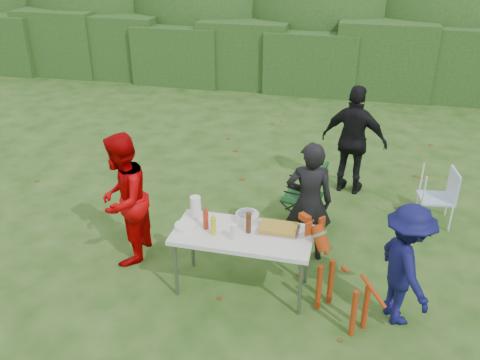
% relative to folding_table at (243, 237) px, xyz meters
% --- Properties ---
extents(ground, '(80.00, 80.00, 0.00)m').
position_rel_folding_table_xyz_m(ground, '(-0.16, 0.06, -0.69)').
color(ground, '#1E4211').
extents(hedge_row, '(22.00, 1.40, 1.70)m').
position_rel_folding_table_xyz_m(hedge_row, '(-0.16, 8.06, 0.16)').
color(hedge_row, '#23471C').
rests_on(hedge_row, ground).
extents(shrub_backdrop, '(20.00, 2.60, 3.20)m').
position_rel_folding_table_xyz_m(shrub_backdrop, '(-0.16, 9.66, 0.91)').
color(shrub_backdrop, '#3D6628').
rests_on(shrub_backdrop, ground).
extents(folding_table, '(1.50, 0.70, 0.74)m').
position_rel_folding_table_xyz_m(folding_table, '(0.00, 0.00, 0.00)').
color(folding_table, silver).
rests_on(folding_table, ground).
extents(person_cook, '(0.61, 0.46, 1.53)m').
position_rel_folding_table_xyz_m(person_cook, '(0.62, 0.80, 0.08)').
color(person_cook, black).
rests_on(person_cook, ground).
extents(person_red_jacket, '(0.67, 0.83, 1.63)m').
position_rel_folding_table_xyz_m(person_red_jacket, '(-1.51, 0.26, 0.13)').
color(person_red_jacket, '#AE0104').
rests_on(person_red_jacket, ground).
extents(person_black_puffy, '(1.05, 0.63, 1.67)m').
position_rel_folding_table_xyz_m(person_black_puffy, '(1.06, 2.71, 0.15)').
color(person_black_puffy, black).
rests_on(person_black_puffy, ground).
extents(child, '(0.80, 0.99, 1.34)m').
position_rel_folding_table_xyz_m(child, '(1.69, -0.09, -0.02)').
color(child, '#0D0F44').
rests_on(child, ground).
extents(dog, '(1.01, 0.95, 0.94)m').
position_rel_folding_table_xyz_m(dog, '(1.11, -0.23, -0.21)').
color(dog, '#91300D').
rests_on(dog, ground).
extents(camping_chair, '(0.65, 0.65, 0.89)m').
position_rel_folding_table_xyz_m(camping_chair, '(0.45, 1.60, -0.24)').
color(camping_chair, '#123A17').
rests_on(camping_chair, ground).
extents(lawn_chair, '(0.53, 0.53, 0.79)m').
position_rel_folding_table_xyz_m(lawn_chair, '(2.23, 2.05, -0.29)').
color(lawn_chair, '#5094DC').
rests_on(lawn_chair, ground).
extents(food_tray, '(0.45, 0.30, 0.02)m').
position_rel_folding_table_xyz_m(food_tray, '(0.36, 0.14, 0.06)').
color(food_tray, '#B7B7BA').
rests_on(food_tray, folding_table).
extents(focaccia_bread, '(0.40, 0.26, 0.04)m').
position_rel_folding_table_xyz_m(focaccia_bread, '(0.36, 0.14, 0.09)').
color(focaccia_bread, '#B9902C').
rests_on(focaccia_bread, food_tray).
extents(mustard_bottle, '(0.06, 0.06, 0.20)m').
position_rel_folding_table_xyz_m(mustard_bottle, '(-0.30, -0.10, 0.15)').
color(mustard_bottle, gold).
rests_on(mustard_bottle, folding_table).
extents(ketchup_bottle, '(0.06, 0.06, 0.22)m').
position_rel_folding_table_xyz_m(ketchup_bottle, '(-0.41, -0.00, 0.16)').
color(ketchup_bottle, '#A02D17').
rests_on(ketchup_bottle, folding_table).
extents(beer_bottle, '(0.06, 0.06, 0.24)m').
position_rel_folding_table_xyz_m(beer_bottle, '(0.06, 0.03, 0.17)').
color(beer_bottle, '#47230F').
rests_on(beer_bottle, folding_table).
extents(paper_towel_roll, '(0.12, 0.12, 0.26)m').
position_rel_folding_table_xyz_m(paper_towel_roll, '(-0.59, 0.20, 0.18)').
color(paper_towel_roll, white).
rests_on(paper_towel_roll, folding_table).
extents(cup_stack, '(0.08, 0.08, 0.18)m').
position_rel_folding_table_xyz_m(cup_stack, '(-0.06, -0.14, 0.14)').
color(cup_stack, white).
rests_on(cup_stack, folding_table).
extents(pasta_bowl, '(0.26, 0.26, 0.10)m').
position_rel_folding_table_xyz_m(pasta_bowl, '(-0.01, 0.25, 0.10)').
color(pasta_bowl, silver).
rests_on(pasta_bowl, folding_table).
extents(plate_stack, '(0.24, 0.24, 0.05)m').
position_rel_folding_table_xyz_m(plate_stack, '(-0.63, -0.05, 0.08)').
color(plate_stack, white).
rests_on(plate_stack, folding_table).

